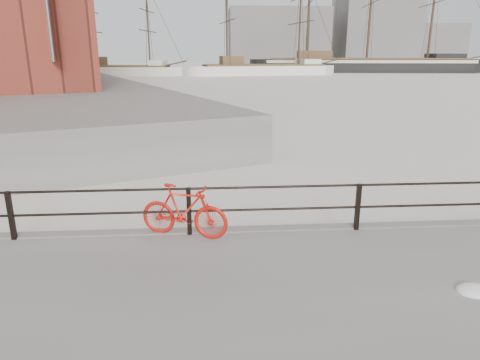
# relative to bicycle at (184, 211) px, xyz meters

# --- Properties ---
(ground) EXTENTS (400.00, 400.00, 0.00)m
(ground) POSITION_rel_bicycle_xyz_m (3.59, 0.25, -0.90)
(ground) COLOR white
(ground) RESTS_ON ground
(guardrail) EXTENTS (28.00, 0.10, 1.00)m
(guardrail) POSITION_rel_bicycle_xyz_m (3.59, 0.10, -0.05)
(guardrail) COLOR black
(guardrail) RESTS_ON promenade
(bicycle) EXTENTS (1.81, 0.84, 1.10)m
(bicycle) POSITION_rel_bicycle_xyz_m (0.00, 0.00, 0.00)
(bicycle) COLOR red
(bicycle) RESTS_ON promenade
(barque_black) EXTENTS (58.30, 25.62, 32.16)m
(barque_black) POSITION_rel_bicycle_xyz_m (34.59, 85.47, -0.90)
(barque_black) COLOR black
(barque_black) RESTS_ON ground
(schooner_mid) EXTENTS (32.79, 18.16, 22.13)m
(schooner_mid) POSITION_rel_bicycle_xyz_m (10.94, 75.30, -0.90)
(schooner_mid) COLOR white
(schooner_mid) RESTS_ON ground
(schooner_left) EXTENTS (24.83, 14.11, 17.92)m
(schooner_left) POSITION_rel_bicycle_xyz_m (-15.41, 74.80, -0.90)
(schooner_left) COLOR silver
(schooner_left) RESTS_ON ground
(industrial_west) EXTENTS (32.00, 18.00, 18.00)m
(industrial_west) POSITION_rel_bicycle_xyz_m (23.59, 140.25, 8.10)
(industrial_west) COLOR gray
(industrial_west) RESTS_ON ground
(industrial_mid) EXTENTS (26.00, 20.00, 24.00)m
(industrial_mid) POSITION_rel_bicycle_xyz_m (58.59, 145.25, 11.10)
(industrial_mid) COLOR gray
(industrial_mid) RESTS_ON ground
(industrial_east) EXTENTS (20.00, 16.00, 14.00)m
(industrial_east) POSITION_rel_bicycle_xyz_m (81.59, 150.25, 6.10)
(industrial_east) COLOR gray
(industrial_east) RESTS_ON ground
(smokestack) EXTENTS (2.80, 2.80, 44.00)m
(smokestack) POSITION_rel_bicycle_xyz_m (45.59, 150.25, 21.10)
(smokestack) COLOR gray
(smokestack) RESTS_ON ground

